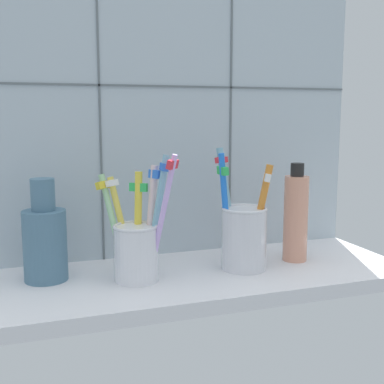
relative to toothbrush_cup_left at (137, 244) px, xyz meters
The scene contains 6 objects.
counter_slab 9.92cm from the toothbrush_cup_left, ahead, with size 64.00×22.00×2.00cm, color silver.
tile_wall_back 21.26cm from the toothbrush_cup_left, 57.68° to the left, with size 64.00×2.20×45.00cm.
toothbrush_cup_left is the anchor object (origin of this frame).
toothbrush_cup_right 15.80cm from the toothbrush_cup_left, ahead, with size 7.90×8.67×17.63cm.
ceramic_vase 12.57cm from the toothbrush_cup_left, 161.10° to the left, with size 5.87×5.87×14.06cm.
soap_bottle 25.34cm from the toothbrush_cup_left, ahead, with size 3.72×3.72×15.19cm.
Camera 1 is at (-22.37, -65.19, 24.62)cm, focal length 46.73 mm.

